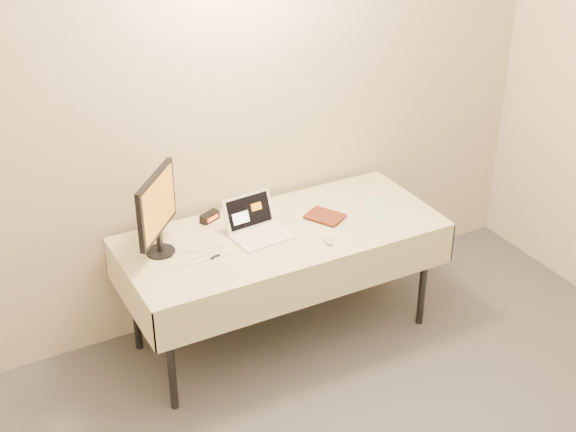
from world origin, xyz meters
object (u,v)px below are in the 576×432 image
table (282,240)px  monitor (157,208)px  laptop (256,226)px  book (318,208)px

table → monitor: (-0.70, 0.10, 0.34)m
laptop → book: 0.38m
book → monitor: bearing=142.4°
monitor → book: size_ratio=2.20×
table → laptop: size_ratio=5.62×
laptop → monitor: 0.60m
book → table: bearing=144.4°
monitor → book: bearing=-56.4°
laptop → book: book is taller
table → book: 0.28m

